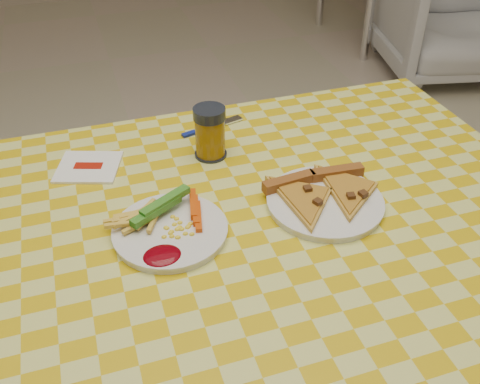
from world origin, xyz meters
name	(u,v)px	position (x,y,z in m)	size (l,w,h in m)	color
table	(230,254)	(0.00, 0.00, 0.68)	(1.28, 0.88, 0.76)	silver
plate_left	(170,232)	(-0.11, 0.01, 0.76)	(0.20, 0.20, 0.01)	white
plate_right	(325,203)	(0.19, 0.00, 0.76)	(0.22, 0.22, 0.01)	white
fries_veggies	(163,220)	(-0.12, 0.02, 0.78)	(0.19, 0.18, 0.04)	#F9CD4F
pizza_slices	(323,192)	(0.19, 0.01, 0.78)	(0.24, 0.22, 0.02)	gold
drink_glass	(210,133)	(0.03, 0.23, 0.81)	(0.07, 0.07, 0.11)	black
napkin	(89,167)	(-0.23, 0.26, 0.76)	(0.15, 0.15, 0.01)	white
fork	(213,126)	(0.07, 0.34, 0.76)	(0.16, 0.06, 0.01)	navy
bg_chair	(459,1)	(1.95, 1.86, 0.42)	(0.81, 0.76, 0.84)	#53341C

